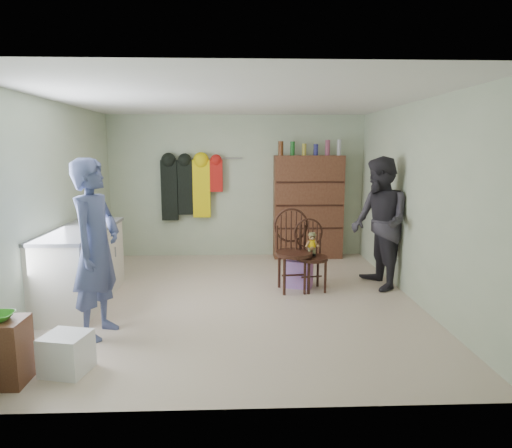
{
  "coord_description": "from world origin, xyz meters",
  "views": [
    {
      "loc": [
        0.02,
        -5.63,
        1.92
      ],
      "look_at": [
        0.25,
        0.2,
        0.95
      ],
      "focal_mm": 32.0,
      "sensor_mm": 36.0,
      "label": 1
    }
  ],
  "objects_px": {
    "chair_far": "(293,247)",
    "counter": "(81,265)",
    "chair_front": "(311,251)",
    "dresser": "(308,206)"
  },
  "relations": [
    {
      "from": "chair_front",
      "to": "chair_far",
      "type": "relative_size",
      "value": 0.87
    },
    {
      "from": "chair_front",
      "to": "chair_far",
      "type": "bearing_deg",
      "value": 168.82
    },
    {
      "from": "chair_far",
      "to": "dresser",
      "type": "bearing_deg",
      "value": 69.06
    },
    {
      "from": "counter",
      "to": "chair_front",
      "type": "bearing_deg",
      "value": 7.68
    },
    {
      "from": "counter",
      "to": "chair_front",
      "type": "relative_size",
      "value": 1.91
    },
    {
      "from": "chair_far",
      "to": "counter",
      "type": "bearing_deg",
      "value": -177.97
    },
    {
      "from": "chair_front",
      "to": "chair_far",
      "type": "xyz_separation_m",
      "value": [
        -0.24,
        0.01,
        0.06
      ]
    },
    {
      "from": "counter",
      "to": "dresser",
      "type": "xyz_separation_m",
      "value": [
        3.2,
        2.3,
        0.44
      ]
    },
    {
      "from": "counter",
      "to": "dresser",
      "type": "distance_m",
      "value": 3.96
    },
    {
      "from": "counter",
      "to": "chair_far",
      "type": "distance_m",
      "value": 2.74
    }
  ]
}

